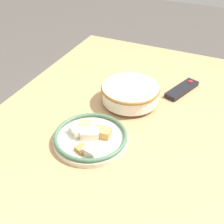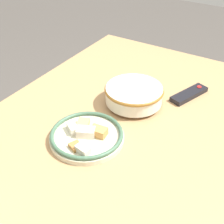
# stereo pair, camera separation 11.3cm
# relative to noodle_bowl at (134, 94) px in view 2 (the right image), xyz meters

# --- Properties ---
(dining_table) EXTENTS (1.56, 0.99, 0.72)m
(dining_table) POSITION_rel_noodle_bowl_xyz_m (0.23, 0.03, -0.11)
(dining_table) COLOR tan
(dining_table) RESTS_ON ground_plane
(noodle_bowl) EXTENTS (0.23, 0.23, 0.08)m
(noodle_bowl) POSITION_rel_noodle_bowl_xyz_m (0.00, 0.00, 0.00)
(noodle_bowl) COLOR silver
(noodle_bowl) RESTS_ON dining_table
(food_plate) EXTENTS (0.26, 0.26, 0.05)m
(food_plate) POSITION_rel_noodle_bowl_xyz_m (0.27, -0.03, -0.03)
(food_plate) COLOR beige
(food_plate) RESTS_ON dining_table
(tv_remote) EXTENTS (0.19, 0.11, 0.02)m
(tv_remote) POSITION_rel_noodle_bowl_xyz_m (-0.17, 0.17, -0.04)
(tv_remote) COLOR black
(tv_remote) RESTS_ON dining_table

